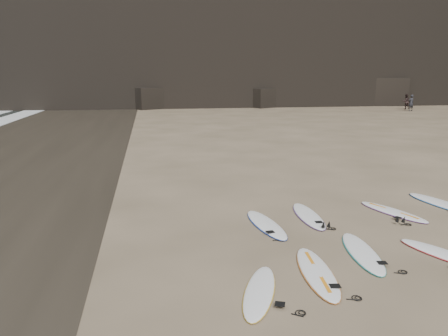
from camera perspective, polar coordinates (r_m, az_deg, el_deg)
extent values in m
plane|color=#897559|center=(11.09, 22.65, -10.39)|extent=(240.00, 240.00, 0.00)
cube|color=black|center=(55.38, 4.67, 9.12)|extent=(4.23, 4.46, 2.33)
cube|color=black|center=(62.67, 19.89, 9.38)|extent=(5.95, 5.19, 3.59)
cube|color=black|center=(53.64, -10.16, 8.97)|extent=(4.49, 4.76, 2.49)
ellipsoid|color=white|center=(8.64, 4.66, -15.74)|extent=(1.31, 2.27, 0.08)
ellipsoid|color=white|center=(9.53, 12.04, -13.13)|extent=(0.91, 2.62, 0.09)
ellipsoid|color=white|center=(10.76, 17.62, -10.43)|extent=(0.98, 2.55, 0.09)
ellipsoid|color=white|center=(11.33, 27.23, -10.09)|extent=(1.50, 2.43, 0.09)
ellipsoid|color=white|center=(12.13, 5.52, -7.30)|extent=(0.88, 2.55, 0.09)
ellipsoid|color=white|center=(13.01, 10.97, -6.11)|extent=(0.74, 2.51, 0.09)
ellipsoid|color=white|center=(14.08, 21.19, -5.32)|extent=(1.37, 2.45, 0.09)
ellipsoid|color=white|center=(15.54, 26.64, -4.17)|extent=(1.18, 2.80, 0.10)
imported|color=black|center=(53.82, 23.24, 7.83)|extent=(0.75, 0.57, 1.82)
imported|color=black|center=(56.27, 22.66, 8.01)|extent=(0.87, 0.68, 1.78)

